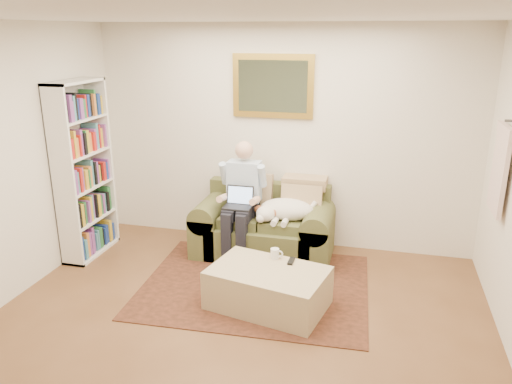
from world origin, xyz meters
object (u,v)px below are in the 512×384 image
at_px(coffee_mug, 275,254).
at_px(bookshelf, 83,171).
at_px(seated_man, 240,202).
at_px(laptop, 239,201).
at_px(ottoman, 268,288).
at_px(sleeping_dog, 287,209).
at_px(sofa, 264,232).

xyz_separation_m(coffee_mug, bookshelf, (-2.31, 0.43, 0.56)).
distance_m(seated_man, laptop, 0.07).
bearing_deg(ottoman, coffee_mug, 88.48).
distance_m(sleeping_dog, coffee_mug, 0.83).
xyz_separation_m(sleeping_dog, bookshelf, (-2.27, -0.39, 0.40)).
distance_m(sofa, bookshelf, 2.16).
bearing_deg(ottoman, sleeping_dog, 91.82).
relative_size(sofa, laptop, 5.15).
relative_size(sleeping_dog, coffee_mug, 6.50).
bearing_deg(laptop, bookshelf, -171.57).
height_order(laptop, bookshelf, bookshelf).
relative_size(seated_man, bookshelf, 0.66).
bearing_deg(seated_man, ottoman, -61.10).
relative_size(sofa, ottoman, 1.49).
distance_m(sofa, sleeping_dog, 0.44).
xyz_separation_m(sofa, laptop, (-0.24, -0.21, 0.42)).
relative_size(laptop, sleeping_dog, 0.47).
relative_size(sofa, bookshelf, 0.79).
height_order(laptop, ottoman, laptop).
distance_m(seated_man, bookshelf, 1.81).
xyz_separation_m(sofa, coffee_mug, (0.32, -0.89, 0.16)).
xyz_separation_m(sofa, seated_man, (-0.24, -0.14, 0.39)).
height_order(sleeping_dog, ottoman, sleeping_dog).
xyz_separation_m(seated_man, coffee_mug, (0.56, -0.75, -0.23)).
bearing_deg(bookshelf, ottoman, -16.54).
relative_size(sleeping_dog, ottoman, 0.61).
bearing_deg(ottoman, sofa, 105.44).
xyz_separation_m(laptop, sleeping_dog, (0.52, 0.13, -0.09)).
bearing_deg(seated_man, bookshelf, -169.61).
bearing_deg(sleeping_dog, bookshelf, -170.36).
bearing_deg(seated_man, laptop, -90.00).
bearing_deg(ottoman, laptop, 120.45).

